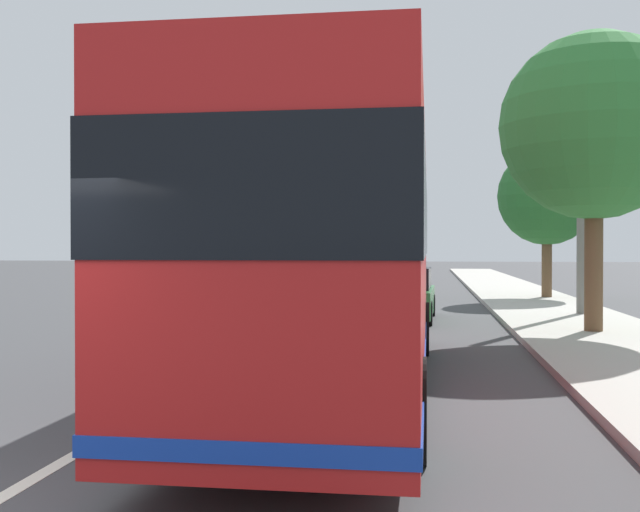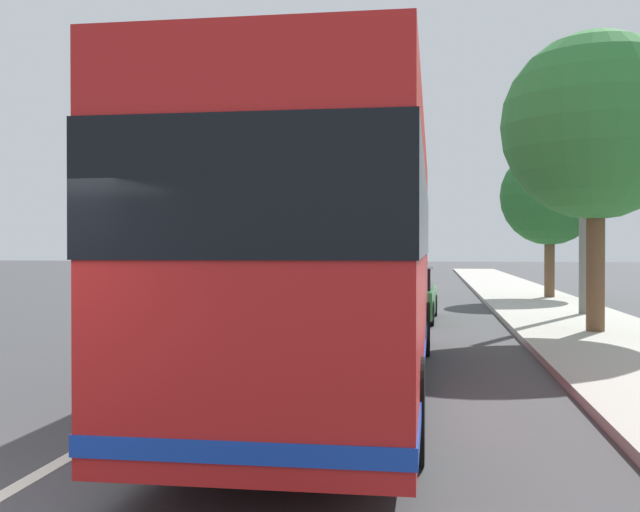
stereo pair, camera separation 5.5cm
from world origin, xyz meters
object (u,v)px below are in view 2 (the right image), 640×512
at_px(utility_pole, 584,200).
at_px(coach_bus, 338,248).
at_px(roadside_tree_mid_block, 596,127).
at_px(roadside_tree_far_block, 550,197).
at_px(car_side_street, 401,295).
at_px(car_oncoming, 266,288).
at_px(car_ahead_same_lane, 315,274).

bearing_deg(utility_pole, coach_bus, 154.63).
bearing_deg(utility_pole, roadside_tree_mid_block, 172.26).
relative_size(roadside_tree_far_block, utility_pole, 0.86).
relative_size(coach_bus, roadside_tree_mid_block, 1.63).
bearing_deg(roadside_tree_mid_block, coach_bus, 145.14).
bearing_deg(car_side_street, car_oncoming, 52.83).
relative_size(car_side_street, roadside_tree_far_block, 0.75).
xyz_separation_m(coach_bus, roadside_tree_far_block, (19.22, -5.75, 1.97)).
bearing_deg(car_side_street, utility_pole, -74.40).
distance_m(car_oncoming, roadside_tree_mid_block, 12.41).
xyz_separation_m(coach_bus, utility_pole, (11.79, -5.59, 1.38)).
bearing_deg(utility_pole, car_side_street, 103.75).
bearing_deg(car_ahead_same_lane, coach_bus, 6.66).
bearing_deg(car_ahead_same_lane, car_side_street, 13.72).
bearing_deg(utility_pole, car_ahead_same_lane, 32.99).
bearing_deg(roadside_tree_mid_block, utility_pole, -7.74).
xyz_separation_m(car_oncoming, roadside_tree_mid_block, (-7.23, -9.22, 4.07)).
relative_size(car_side_street, car_ahead_same_lane, 1.10).
bearing_deg(roadside_tree_mid_block, car_oncoming, 51.89).
xyz_separation_m(coach_bus, car_side_street, (10.53, -0.44, -1.31)).
relative_size(car_side_street, utility_pole, 0.65).
height_order(car_side_street, roadside_tree_far_block, roadside_tree_far_block).
bearing_deg(car_ahead_same_lane, roadside_tree_mid_block, 22.26).
height_order(car_side_street, car_oncoming, car_side_street).
distance_m(coach_bus, car_oncoming, 15.03).
height_order(coach_bus, roadside_tree_mid_block, roadside_tree_mid_block).
xyz_separation_m(car_ahead_same_lane, roadside_tree_far_block, (-8.32, -10.38, 3.28)).
height_order(car_oncoming, roadside_tree_mid_block, roadside_tree_mid_block).
xyz_separation_m(coach_bus, car_ahead_same_lane, (27.54, 4.63, -1.32)).
distance_m(roadside_tree_mid_block, utility_pole, 4.91).
bearing_deg(car_side_street, roadside_tree_mid_block, -125.28).
distance_m(car_ahead_same_lane, roadside_tree_mid_block, 22.92).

